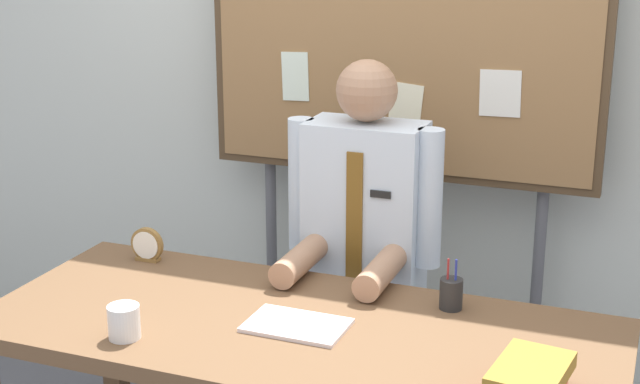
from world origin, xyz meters
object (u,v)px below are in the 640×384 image
Objects in this scene: desk at (297,349)px; desk_clock at (147,246)px; bulletin_board at (401,36)px; coffee_mug at (124,322)px; person at (363,275)px; open_notebook at (297,325)px; pen_holder at (451,293)px; book_stack at (528,383)px.

desk_clock is at bearing 156.81° from desk.
bulletin_board reaches higher than coffee_mug.
open_notebook is (0.01, -0.62, 0.08)m from person.
open_notebook is 0.48m from pen_holder.
desk is 6.80× the size of book_stack.
coffee_mug is at bearing -115.83° from person.
desk is 6.46× the size of open_notebook.
book_stack is 0.71m from open_notebook.
coffee_mug is 0.61× the size of pen_holder.
person reaches higher than pen_holder.
person reaches higher than desk.
bulletin_board is (0.00, 1.00, 0.80)m from desk.
person is at bearing 130.75° from book_stack.
desk_clock is (-0.68, -0.31, 0.13)m from person.
bulletin_board is (0.00, 0.40, 0.79)m from person.
book_stack reaches higher than open_notebook.
bulletin_board is 17.21× the size of desk_clock.
book_stack is at bearing -16.25° from desk.
pen_holder reaches higher than desk_clock.
person is at bearing 64.17° from coffee_mug.
person is 0.70× the size of bulletin_board.
desk_clock is 1.21× the size of coffee_mug.
open_notebook is at bearing -142.76° from pen_holder.
pen_holder is at bearing -40.49° from person.
person is 5.17× the size of book_stack.
person is at bearing 24.85° from desk_clock.
bulletin_board is at bearing 46.32° from desk_clock.
desk_clock reaches higher than desk.
desk is 19.22× the size of coffee_mug.
book_stack is 1.46m from desk_clock.
bulletin_board reaches higher than open_notebook.
person reaches higher than coffee_mug.
desk is at bearing -23.19° from desk_clock.
bulletin_board is 1.18m from desk_clock.
desk is 0.92× the size of bulletin_board.
pen_holder is at bearing -1.03° from desk_clock.
bulletin_board is 12.67× the size of pen_holder.
pen_holder is (-0.30, 0.47, 0.00)m from book_stack.
bulletin_board is 1.06m from pen_holder.
desk_clock is at bearing 178.97° from pen_holder.
desk_clock is (-0.68, 0.29, 0.13)m from desk.
desk_clock reaches higher than book_stack.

